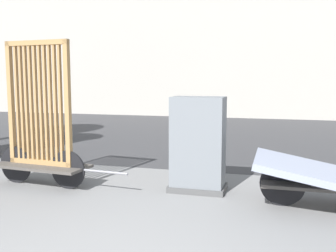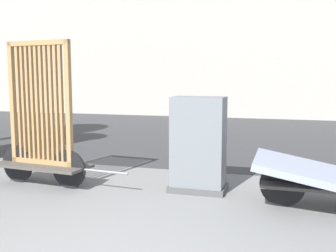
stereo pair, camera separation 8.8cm
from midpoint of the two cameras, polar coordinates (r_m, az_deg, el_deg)
name	(u,v)px [view 2 (the right image)]	position (r m, az deg, el deg)	size (l,w,h in m)	color
road_strip	(231,134)	(11.28, 9.29, -1.16)	(56.00, 9.37, 0.01)	#38383A
building_facade	(254,9)	(18.07, 12.47, 16.19)	(48.00, 4.00, 9.07)	#B2ADA3
bike_cart_with_bedframe	(41,134)	(6.01, -17.49, -1.08)	(2.16, 0.69, 2.10)	#4C4742
bike_cart_with_mattress	(324,178)	(5.08, 22.17, -6.96)	(2.24, 1.09, 0.62)	#4C4742
utility_cabinet	(198,147)	(5.48, 4.90, -3.10)	(0.78, 0.53, 1.32)	#4C4C4C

